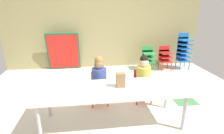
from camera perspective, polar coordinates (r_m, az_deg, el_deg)
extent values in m
cube|color=silver|center=(3.38, 1.29, -12.24)|extent=(5.74, 4.71, 0.02)
cube|color=#336BB2|center=(3.97, 13.38, -7.61)|extent=(0.43, 0.43, 0.00)
cube|color=orange|center=(4.16, -13.02, -6.29)|extent=(0.43, 0.43, 0.00)
cube|color=#478C51|center=(3.79, 22.24, -9.88)|extent=(0.43, 0.43, 0.00)
cube|color=tan|center=(5.25, -2.53, 14.78)|extent=(5.74, 0.10, 2.74)
cube|color=white|center=(2.63, 0.15, -7.31)|extent=(2.18, 0.73, 0.04)
cylinder|color=#B2B2B7|center=(2.60, -22.60, -16.82)|extent=(0.05, 0.05, 0.55)
cylinder|color=#B2B2B7|center=(2.82, 22.41, -13.70)|extent=(0.05, 0.05, 0.55)
cylinder|color=#B2B2B7|center=(3.10, -19.82, -10.39)|extent=(0.05, 0.05, 0.55)
cylinder|color=#B2B2B7|center=(3.29, 17.32, -8.33)|extent=(0.05, 0.05, 0.55)
cube|color=red|center=(3.26, -4.07, -7.30)|extent=(0.32, 0.30, 0.03)
cube|color=red|center=(3.33, -4.28, -3.85)|extent=(0.29, 0.02, 0.30)
cylinder|color=#384C99|center=(3.17, -4.16, -3.72)|extent=(0.29, 0.29, 0.38)
sphere|color=#8C664C|center=(3.08, -4.27, 0.77)|extent=(0.17, 0.17, 0.17)
sphere|color=olive|center=(3.07, -4.32, 2.08)|extent=(0.15, 0.15, 0.15)
cylinder|color=red|center=(3.21, -6.41, -10.83)|extent=(0.02, 0.02, 0.28)
cylinder|color=red|center=(3.22, -1.34, -10.58)|extent=(0.02, 0.02, 0.28)
cylinder|color=red|center=(3.44, -6.50, -8.70)|extent=(0.02, 0.02, 0.28)
cylinder|color=red|center=(3.45, -1.80, -8.48)|extent=(0.02, 0.02, 0.28)
cube|color=red|center=(3.39, 9.92, -6.44)|extent=(0.32, 0.30, 0.03)
cube|color=red|center=(3.46, 9.35, -3.15)|extent=(0.29, 0.02, 0.30)
cylinder|color=#D8C64C|center=(3.31, 10.13, -2.98)|extent=(0.32, 0.32, 0.38)
sphere|color=beige|center=(3.22, 10.39, 1.32)|extent=(0.17, 0.17, 0.17)
sphere|color=black|center=(3.21, 10.40, 2.58)|extent=(0.15, 0.15, 0.15)
cylinder|color=red|center=(3.31, 8.08, -9.90)|extent=(0.02, 0.02, 0.28)
cylinder|color=red|center=(3.39, 12.71, -9.47)|extent=(0.02, 0.02, 0.28)
cylinder|color=red|center=(3.53, 6.98, -7.92)|extent=(0.02, 0.02, 0.28)
cylinder|color=red|center=(3.61, 11.34, -7.57)|extent=(0.02, 0.02, 0.28)
cube|color=green|center=(5.15, 11.75, 1.75)|extent=(0.32, 0.30, 0.03)
cube|color=green|center=(5.25, 11.34, 3.13)|extent=(0.30, 0.02, 0.18)
cube|color=green|center=(5.11, 11.84, 3.04)|extent=(0.32, 0.30, 0.03)
cube|color=green|center=(5.22, 11.42, 4.40)|extent=(0.30, 0.02, 0.18)
cube|color=green|center=(5.08, 11.93, 4.34)|extent=(0.32, 0.30, 0.03)
cube|color=green|center=(5.19, 11.50, 5.68)|extent=(0.30, 0.02, 0.18)
cylinder|color=green|center=(5.02, 10.61, -0.15)|extent=(0.02, 0.02, 0.26)
cylinder|color=green|center=(5.12, 13.60, -0.02)|extent=(0.02, 0.02, 0.26)
cylinder|color=green|center=(5.26, 9.77, 0.76)|extent=(0.02, 0.02, 0.26)
cylinder|color=green|center=(5.35, 12.64, 0.87)|extent=(0.02, 0.02, 0.26)
cube|color=red|center=(5.33, 16.91, 1.91)|extent=(0.32, 0.30, 0.03)
cube|color=red|center=(5.43, 16.41, 3.25)|extent=(0.30, 0.02, 0.18)
cube|color=red|center=(5.30, 17.03, 3.15)|extent=(0.32, 0.30, 0.03)
cube|color=red|center=(5.40, 16.53, 4.47)|extent=(0.30, 0.02, 0.18)
cube|color=red|center=(5.27, 17.15, 4.41)|extent=(0.32, 0.30, 0.03)
cube|color=red|center=(5.37, 16.64, 5.71)|extent=(0.30, 0.02, 0.18)
cylinder|color=red|center=(5.20, 15.93, 0.08)|extent=(0.02, 0.02, 0.26)
cylinder|color=red|center=(5.31, 18.71, 0.20)|extent=(0.02, 0.02, 0.26)
cylinder|color=red|center=(5.43, 14.89, 0.95)|extent=(0.02, 0.02, 0.26)
cylinder|color=red|center=(5.54, 17.58, 1.05)|extent=(0.02, 0.02, 0.26)
cube|color=blue|center=(5.57, 22.04, 2.06)|extent=(0.32, 0.30, 0.03)
cube|color=blue|center=(5.67, 21.48, 3.33)|extent=(0.30, 0.02, 0.18)
cube|color=blue|center=(5.54, 22.19, 3.24)|extent=(0.32, 0.30, 0.03)
cube|color=blue|center=(5.64, 21.62, 4.51)|extent=(0.30, 0.02, 0.18)
cube|color=blue|center=(5.51, 22.34, 4.44)|extent=(0.32, 0.30, 0.03)
cube|color=blue|center=(5.61, 21.77, 5.69)|extent=(0.30, 0.02, 0.18)
cube|color=blue|center=(5.49, 22.49, 5.65)|extent=(0.32, 0.30, 0.03)
cube|color=blue|center=(5.59, 21.91, 6.89)|extent=(0.30, 0.02, 0.18)
cube|color=blue|center=(5.47, 22.64, 6.88)|extent=(0.32, 0.30, 0.03)
cube|color=blue|center=(5.57, 22.06, 8.09)|extent=(0.30, 0.02, 0.18)
cube|color=blue|center=(5.45, 22.80, 8.11)|extent=(0.32, 0.30, 0.03)
cube|color=blue|center=(5.55, 22.21, 9.31)|extent=(0.30, 0.02, 0.18)
cylinder|color=blue|center=(5.43, 21.23, 0.31)|extent=(0.02, 0.02, 0.26)
cylinder|color=blue|center=(5.57, 23.76, 0.42)|extent=(0.02, 0.02, 0.26)
cylinder|color=blue|center=(5.65, 20.02, 1.14)|extent=(0.02, 0.02, 0.26)
cylinder|color=blue|center=(5.78, 22.49, 1.22)|extent=(0.02, 0.02, 0.26)
cube|color=#19724C|center=(5.22, -15.44, 4.86)|extent=(0.90, 0.28, 1.09)
cube|color=red|center=(5.18, -15.49, 4.77)|extent=(0.83, 0.23, 0.99)
cube|color=#9E754C|center=(2.63, 2.81, -4.27)|extent=(0.13, 0.09, 0.22)
cylinder|color=white|center=(2.73, -8.02, -5.97)|extent=(0.18, 0.18, 0.01)
torus|color=white|center=(2.72, -8.04, -5.61)|extent=(0.11, 0.11, 0.03)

